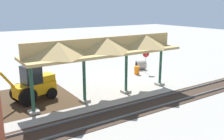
% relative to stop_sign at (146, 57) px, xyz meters
% --- Properties ---
extents(ground_plane, '(120.00, 120.00, 0.00)m').
position_rel_stop_sign_xyz_m(ground_plane, '(2.95, 0.26, -1.85)').
color(ground_plane, '#9E998E').
extents(dirt_work_zone, '(10.28, 7.00, 0.01)m').
position_rel_stop_sign_xyz_m(dirt_work_zone, '(14.85, 1.07, -1.85)').
color(dirt_work_zone, '#42301E').
rests_on(dirt_work_zone, ground).
extents(platform_canopy, '(13.06, 3.20, 4.90)m').
position_rel_stop_sign_xyz_m(platform_canopy, '(7.63, 4.04, 2.31)').
color(platform_canopy, '#9E998E').
rests_on(platform_canopy, ground).
extents(rail_tracks, '(60.00, 2.58, 0.15)m').
position_rel_stop_sign_xyz_m(rail_tracks, '(2.95, 7.30, -1.82)').
color(rail_tracks, slate).
rests_on(rail_tracks, ground).
extents(stop_sign, '(0.74, 0.23, 2.56)m').
position_rel_stop_sign_xyz_m(stop_sign, '(0.00, 0.00, 0.00)').
color(stop_sign, gray).
rests_on(stop_sign, ground).
extents(backhoe, '(5.16, 2.34, 2.82)m').
position_rel_stop_sign_xyz_m(backhoe, '(12.85, 1.58, -0.58)').
color(backhoe, orange).
rests_on(backhoe, ground).
extents(concrete_pipe, '(1.35, 1.35, 1.07)m').
position_rel_stop_sign_xyz_m(concrete_pipe, '(-0.69, -1.66, -1.32)').
color(concrete_pipe, '#9E9384').
rests_on(concrete_pipe, ground).
extents(traffic_barrel, '(0.56, 0.56, 0.90)m').
position_rel_stop_sign_xyz_m(traffic_barrel, '(1.12, -0.13, -1.40)').
color(traffic_barrel, orange).
rests_on(traffic_barrel, ground).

